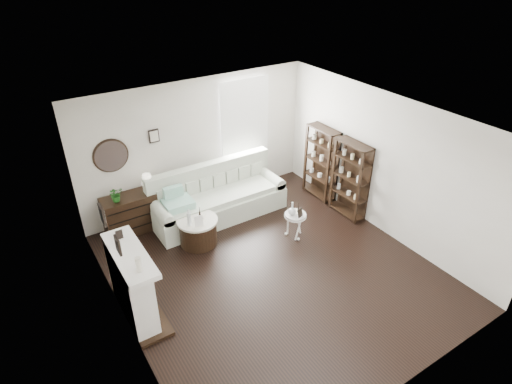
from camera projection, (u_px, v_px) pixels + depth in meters
room at (229, 126)px, 8.93m from camera, size 5.50×5.50×5.50m
fireplace at (133, 287)px, 6.31m from camera, size 0.50×1.40×1.84m
shelf_unit_far at (321, 163)px, 9.24m from camera, size 0.30×0.80×1.60m
shelf_unit_near at (350, 180)px, 8.59m from camera, size 0.30×0.80×1.60m
sofa at (217, 199)px, 8.80m from camera, size 2.75×0.95×1.07m
quilt at (178, 204)px, 8.14m from camera, size 0.57×0.47×0.14m
suitcase at (263, 190)px, 9.44m from camera, size 0.63×0.35×0.40m
dresser at (134, 212)px, 8.31m from camera, size 1.16×0.50×0.77m
table_lamp at (147, 183)px, 8.18m from camera, size 0.27×0.27×0.35m
potted_plant at (116, 194)px, 7.87m from camera, size 0.28×0.25×0.29m
drum_table at (198, 231)px, 7.98m from camera, size 0.76×0.76×0.53m
pedestal_table at (295, 216)px, 8.07m from camera, size 0.42×0.42×0.50m
eiffel_drum at (200, 212)px, 7.88m from camera, size 0.12×0.12×0.19m
bottle_drum at (189, 217)px, 7.62m from camera, size 0.08×0.08×0.33m
card_frame_drum at (199, 221)px, 7.64m from camera, size 0.16×0.08×0.20m
eiffel_ped at (298, 208)px, 8.06m from camera, size 0.10×0.10×0.18m
flask_ped at (292, 209)px, 7.96m from camera, size 0.15×0.15×0.27m
card_frame_ped at (300, 213)px, 7.94m from camera, size 0.14×0.09×0.17m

